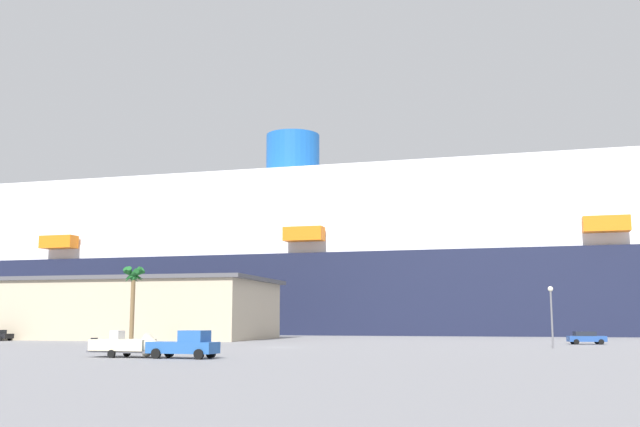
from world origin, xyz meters
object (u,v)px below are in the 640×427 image
at_px(pickup_truck, 186,345).
at_px(small_boat_on_trailer, 130,345).
at_px(cruise_ship, 470,264).
at_px(parked_car_blue_suv, 586,338).
at_px(street_lamp, 551,307).
at_px(palm_tree, 133,281).

bearing_deg(pickup_truck, small_boat_on_trailer, 174.62).
relative_size(cruise_ship, parked_car_blue_suv, 60.59).
xyz_separation_m(small_boat_on_trailer, street_lamp, (35.03, 27.94, 3.47)).
bearing_deg(small_boat_on_trailer, palm_tree, 117.40).
xyz_separation_m(small_boat_on_trailer, palm_tree, (-15.25, 29.42, 6.92)).
bearing_deg(palm_tree, parked_car_blue_suv, 13.16).
distance_m(street_lamp, parked_car_blue_suv, 15.72).
height_order(pickup_truck, street_lamp, street_lamp).
distance_m(pickup_truck, parked_car_blue_suv, 55.38).
xyz_separation_m(pickup_truck, palm_tree, (-20.30, 29.90, 6.84)).
bearing_deg(parked_car_blue_suv, street_lamp, -109.51).
bearing_deg(pickup_truck, parked_car_blue_suv, 50.68).
bearing_deg(cruise_ship, small_boat_on_trailer, -103.77).
bearing_deg(street_lamp, parked_car_blue_suv, 70.49).
height_order(small_boat_on_trailer, palm_tree, palm_tree).
bearing_deg(pickup_truck, street_lamp, 43.47).
distance_m(pickup_truck, palm_tree, 36.78).
relative_size(small_boat_on_trailer, parked_car_blue_suv, 1.49).
relative_size(pickup_truck, small_boat_on_trailer, 0.82).
bearing_deg(street_lamp, pickup_truck, -136.53).
bearing_deg(cruise_ship, parked_car_blue_suv, -75.39).
xyz_separation_m(palm_tree, parked_car_blue_suv, (55.39, 12.95, -7.05)).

